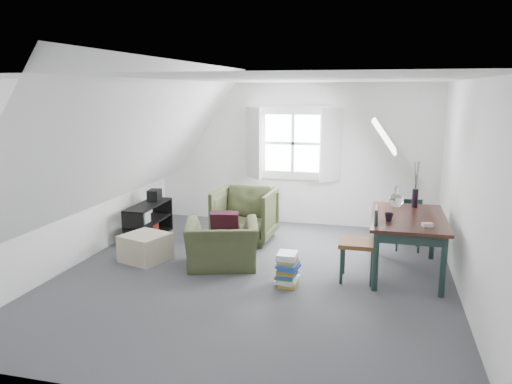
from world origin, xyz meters
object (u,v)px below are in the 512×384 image
(armchair_near, at_px, (222,266))
(media_shelf, at_px, (148,223))
(armchair_far, at_px, (245,240))
(ottoman, at_px, (146,247))
(dining_chair_near, at_px, (361,242))
(dining_table, at_px, (408,224))
(dining_chair_far, at_px, (408,222))
(magazine_stack, at_px, (287,269))

(armchair_near, bearing_deg, media_shelf, -48.56)
(armchair_far, relative_size, ottoman, 1.64)
(ottoman, bearing_deg, media_shelf, 114.72)
(armchair_far, relative_size, dining_chair_near, 0.96)
(dining_chair_near, bearing_deg, dining_table, 117.20)
(armchair_near, bearing_deg, dining_chair_far, -167.75)
(ottoman, xyz_separation_m, media_shelf, (-0.47, 1.01, 0.06))
(dining_chair_far, xyz_separation_m, media_shelf, (-4.08, -0.40, -0.17))
(dining_chair_far, bearing_deg, ottoman, 30.86)
(armchair_near, relative_size, ottoman, 1.70)
(dining_table, bearing_deg, magazine_stack, -152.73)
(armchair_far, height_order, dining_chair_near, dining_chair_near)
(armchair_near, relative_size, dining_chair_far, 1.18)
(dining_chair_near, bearing_deg, magazine_stack, -73.57)
(dining_chair_far, bearing_deg, magazine_stack, 60.24)
(dining_chair_far, height_order, media_shelf, dining_chair_far)
(dining_chair_near, distance_m, magazine_stack, 0.99)
(armchair_far, bearing_deg, ottoman, -129.42)
(dining_table, distance_m, media_shelf, 4.09)
(armchair_far, distance_m, dining_chair_far, 2.55)
(armchair_near, bearing_deg, armchair_far, -106.02)
(armchair_near, distance_m, armchair_far, 1.24)
(ottoman, distance_m, dining_chair_far, 3.89)
(armchair_near, height_order, dining_table, dining_table)
(armchair_far, relative_size, dining_chair_far, 1.14)
(dining_chair_near, bearing_deg, armchair_near, -99.52)
(dining_chair_far, distance_m, magazine_stack, 2.37)
(magazine_stack, bearing_deg, armchair_near, 156.07)
(armchair_far, bearing_deg, armchair_near, -87.41)
(armchair_near, height_order, dining_chair_near, dining_chair_near)
(armchair_near, bearing_deg, ottoman, -15.33)
(ottoman, bearing_deg, dining_table, 6.10)
(magazine_stack, bearing_deg, media_shelf, 151.18)
(dining_chair_far, distance_m, media_shelf, 4.11)
(dining_chair_far, bearing_deg, dining_table, 96.06)
(magazine_stack, bearing_deg, ottoman, 169.05)
(ottoman, height_order, media_shelf, media_shelf)
(armchair_near, distance_m, magazine_stack, 1.11)
(armchair_far, height_order, ottoman, armchair_far)
(dining_table, xyz_separation_m, magazine_stack, (-1.43, -0.79, -0.47))
(armchair_near, xyz_separation_m, magazine_stack, (1.00, -0.44, 0.21))
(armchair_near, bearing_deg, dining_chair_near, 161.54)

